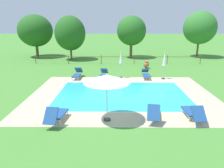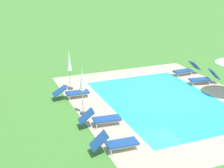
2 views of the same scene
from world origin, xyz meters
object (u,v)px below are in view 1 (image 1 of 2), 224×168
(sun_lounger_north_end, at_px, (57,115))
(tree_west_mid, at_px, (70,33))
(patio_umbrella_closed_row_centre, at_px, (121,60))
(sun_lounger_north_mid, at_px, (153,112))
(sun_lounger_north_near_steps, at_px, (146,74))
(terracotta_urn_near_fence, at_px, (146,64))
(tree_far_west, at_px, (200,28))
(sun_lounger_south_mid, at_px, (193,112))
(tree_east_mid, at_px, (35,31))
(patio_umbrella_closed_row_west, at_px, (164,61))
(patio_umbrella_open_foreground, at_px, (107,79))
(tree_centre, at_px, (131,31))
(sun_lounger_south_near_corner, at_px, (77,74))
(sun_lounger_north_far, at_px, (103,75))

(sun_lounger_north_end, xyz_separation_m, tree_west_mid, (-2.82, 18.44, 3.01))
(patio_umbrella_closed_row_centre, bearing_deg, sun_lounger_north_mid, -80.32)
(sun_lounger_north_mid, xyz_separation_m, tree_west_mid, (-7.67, 18.00, 3.01))
(sun_lounger_north_near_steps, distance_m, sun_lounger_north_end, 10.43)
(terracotta_urn_near_fence, distance_m, tree_far_west, 12.00)
(sun_lounger_north_end, xyz_separation_m, tree_far_west, (14.59, 20.86, 3.64))
(sun_lounger_north_mid, height_order, sun_lounger_south_mid, sun_lounger_north_mid)
(sun_lounger_north_near_steps, xyz_separation_m, tree_east_mid, (-13.74, 11.97, 3.26))
(terracotta_urn_near_fence, bearing_deg, sun_lounger_north_end, -115.76)
(terracotta_urn_near_fence, relative_size, tree_west_mid, 0.14)
(patio_umbrella_closed_row_west, distance_m, terracotta_urn_near_fence, 4.74)
(sun_lounger_north_end, bearing_deg, patio_umbrella_closed_row_west, 50.03)
(patio_umbrella_closed_row_west, bearing_deg, tree_west_mid, 134.99)
(sun_lounger_north_end, distance_m, patio_umbrella_open_foreground, 3.06)
(terracotta_urn_near_fence, distance_m, tree_east_mid, 16.63)
(tree_east_mid, bearing_deg, patio_umbrella_closed_row_centre, -46.00)
(tree_centre, bearing_deg, patio_umbrella_closed_row_west, -80.48)
(tree_far_west, distance_m, tree_west_mid, 17.59)
(sun_lounger_north_mid, height_order, tree_centre, tree_centre)
(sun_lounger_north_mid, distance_m, tree_west_mid, 19.79)
(sun_lounger_north_near_steps, height_order, tree_west_mid, tree_west_mid)
(tree_far_west, xyz_separation_m, tree_west_mid, (-17.41, -2.42, -0.63))
(sun_lounger_south_near_corner, xyz_separation_m, tree_centre, (5.58, 11.49, 3.27))
(patio_umbrella_open_foreground, height_order, terracotta_urn_near_fence, patio_umbrella_open_foreground)
(patio_umbrella_open_foreground, bearing_deg, tree_far_west, 59.61)
(sun_lounger_north_mid, xyz_separation_m, sun_lounger_south_near_corner, (-5.27, 8.24, -0.01))
(patio_umbrella_closed_row_centre, xyz_separation_m, terracotta_urn_near_fence, (2.86, 4.16, -1.22))
(sun_lounger_north_far, relative_size, tree_east_mid, 0.35)
(patio_umbrella_closed_row_centre, relative_size, tree_far_west, 0.38)
(sun_lounger_north_far, bearing_deg, patio_umbrella_closed_row_centre, 14.17)
(sun_lounger_south_near_corner, height_order, patio_umbrella_open_foreground, patio_umbrella_open_foreground)
(sun_lounger_south_mid, height_order, tree_centre, tree_centre)
(patio_umbrella_open_foreground, distance_m, tree_centre, 20.19)
(patio_umbrella_open_foreground, bearing_deg, sun_lounger_north_far, 94.20)
(sun_lounger_north_near_steps, distance_m, tree_east_mid, 18.51)
(patio_umbrella_closed_row_west, distance_m, tree_centre, 12.02)
(sun_lounger_south_mid, bearing_deg, tree_east_mid, 126.25)
(tree_west_mid, bearing_deg, patio_umbrella_closed_row_west, -45.01)
(patio_umbrella_closed_row_centre, distance_m, tree_far_west, 16.59)
(sun_lounger_north_near_steps, distance_m, patio_umbrella_closed_row_west, 1.95)
(sun_lounger_north_end, bearing_deg, sun_lounger_south_near_corner, 92.81)
(sun_lounger_north_near_steps, relative_size, tree_far_west, 0.33)
(sun_lounger_north_end, bearing_deg, sun_lounger_north_near_steps, 57.23)
(sun_lounger_north_mid, bearing_deg, tree_centre, 89.09)
(sun_lounger_south_mid, height_order, patio_umbrella_closed_row_centre, patio_umbrella_closed_row_centre)
(tree_east_mid, bearing_deg, sun_lounger_north_far, -50.97)
(sun_lounger_north_near_steps, xyz_separation_m, tree_far_west, (8.94, 12.09, 3.67))
(sun_lounger_south_mid, bearing_deg, tree_centre, 94.84)
(sun_lounger_north_near_steps, xyz_separation_m, sun_lounger_north_far, (-3.77, -0.32, 0.02))
(sun_lounger_north_far, xyz_separation_m, sun_lounger_south_near_corner, (-2.30, 0.24, 0.00))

